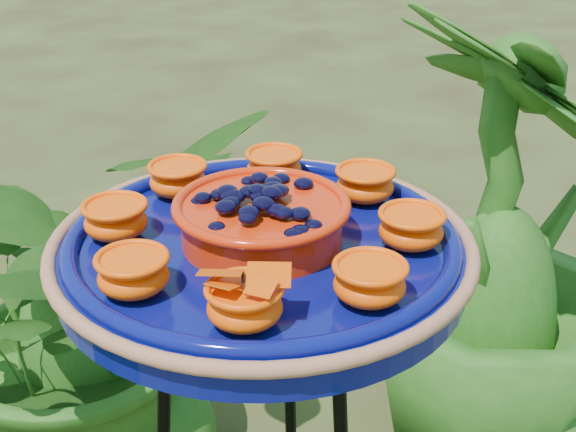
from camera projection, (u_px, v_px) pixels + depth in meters
The scene contains 3 objects.
feeder_dish at pixel (262, 243), 0.93m from camera, with size 0.54×0.54×0.11m.
shrub_back_left at pixel (76, 305), 1.80m from camera, with size 0.80×0.70×0.89m, color #205316.
shrub_back_right at pixel (502, 252), 1.80m from camera, with size 0.62×0.62×1.11m, color #205316.
Camera 1 is at (0.18, -0.95, 1.43)m, focal length 50.00 mm.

